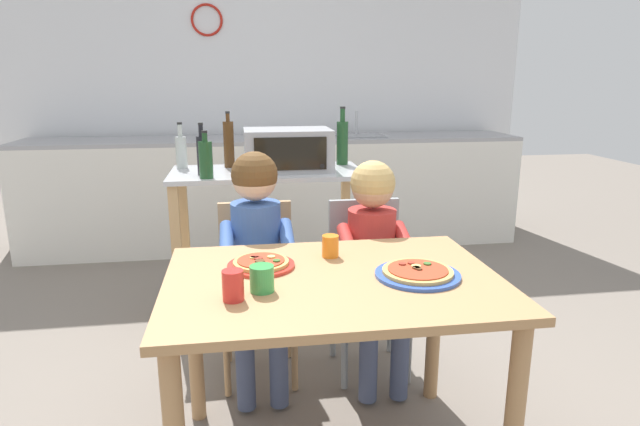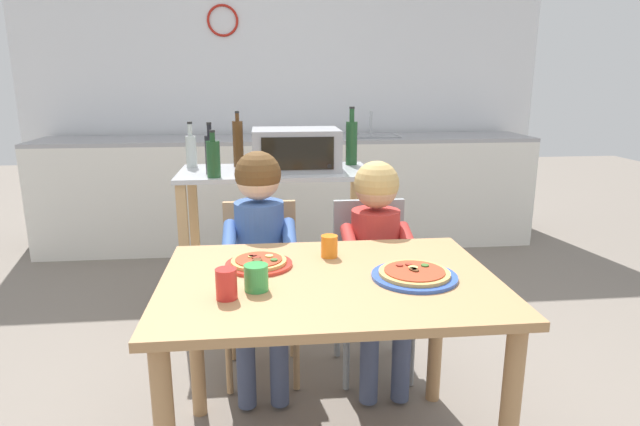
# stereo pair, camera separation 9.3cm
# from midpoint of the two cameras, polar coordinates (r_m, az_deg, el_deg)

# --- Properties ---
(ground_plane) EXTENTS (12.33, 12.33, 0.00)m
(ground_plane) POSITION_cam_midpoint_polar(r_m,az_deg,el_deg) (3.24, -3.38, -11.11)
(ground_plane) COLOR slate
(back_wall_tiled) EXTENTS (4.50, 0.14, 2.70)m
(back_wall_tiled) POSITION_cam_midpoint_polar(r_m,az_deg,el_deg) (4.83, -5.83, 13.75)
(back_wall_tiled) COLOR silver
(back_wall_tiled) RESTS_ON ground
(kitchen_counter) EXTENTS (4.05, 0.60, 1.11)m
(kitchen_counter) POSITION_cam_midpoint_polar(r_m,az_deg,el_deg) (4.52, -5.25, 2.30)
(kitchen_counter) COLOR silver
(kitchen_counter) RESTS_ON ground
(kitchen_island_cart) EXTENTS (1.07, 0.52, 0.88)m
(kitchen_island_cart) POSITION_cam_midpoint_polar(r_m,az_deg,el_deg) (3.08, -6.38, -0.91)
(kitchen_island_cart) COLOR #B7BABF
(kitchen_island_cart) RESTS_ON ground
(toaster_oven) EXTENTS (0.48, 0.34, 0.23)m
(toaster_oven) POSITION_cam_midpoint_polar(r_m,az_deg,el_deg) (3.01, -4.35, 6.75)
(toaster_oven) COLOR #999BA0
(toaster_oven) RESTS_ON kitchen_island_cart
(bottle_clear_vinegar) EXTENTS (0.07, 0.07, 0.25)m
(bottle_clear_vinegar) POSITION_cam_midpoint_polar(r_m,az_deg,el_deg) (2.83, -13.02, 5.64)
(bottle_clear_vinegar) COLOR #1E4723
(bottle_clear_vinegar) RESTS_ON kitchen_island_cart
(bottle_slim_sauce) EXTENTS (0.06, 0.06, 0.28)m
(bottle_slim_sauce) POSITION_cam_midpoint_polar(r_m,az_deg,el_deg) (2.93, -13.37, 6.14)
(bottle_slim_sauce) COLOR black
(bottle_slim_sauce) RESTS_ON kitchen_island_cart
(bottle_dark_olive_oil) EXTENTS (0.06, 0.06, 0.26)m
(bottle_dark_olive_oil) POSITION_cam_midpoint_polar(r_m,az_deg,el_deg) (3.18, -15.41, 6.41)
(bottle_dark_olive_oil) COLOR #ADB7B2
(bottle_dark_olive_oil) RESTS_ON kitchen_island_cart
(bottle_tall_green_wine) EXTENTS (0.06, 0.06, 0.32)m
(bottle_tall_green_wine) POSITION_cam_midpoint_polar(r_m,az_deg,el_deg) (3.15, -10.55, 7.29)
(bottle_tall_green_wine) COLOR #4C2D14
(bottle_tall_green_wine) RESTS_ON kitchen_island_cart
(bottle_brown_beer) EXTENTS (0.07, 0.07, 0.34)m
(bottle_brown_beer) POSITION_cam_midpoint_polar(r_m,az_deg,el_deg) (3.20, 1.56, 7.64)
(bottle_brown_beer) COLOR #1E4723
(bottle_brown_beer) RESTS_ON kitchen_island_cart
(dining_table) EXTENTS (1.14, 0.81, 0.73)m
(dining_table) POSITION_cam_midpoint_polar(r_m,az_deg,el_deg) (1.87, -0.03, -10.07)
(dining_table) COLOR #AD7F51
(dining_table) RESTS_ON ground
(dining_chair_left) EXTENTS (0.36, 0.36, 0.81)m
(dining_chair_left) POSITION_cam_midpoint_polar(r_m,az_deg,el_deg) (2.54, -7.76, -6.82)
(dining_chair_left) COLOR tan
(dining_chair_left) RESTS_ON ground
(dining_chair_right) EXTENTS (0.36, 0.36, 0.81)m
(dining_chair_right) POSITION_cam_midpoint_polar(r_m,az_deg,el_deg) (2.58, 4.05, -6.40)
(dining_chair_right) COLOR gray
(dining_chair_right) RESTS_ON ground
(child_in_blue_striped_shirt) EXTENTS (0.32, 0.42, 1.06)m
(child_in_blue_striped_shirt) POSITION_cam_midpoint_polar(r_m,az_deg,el_deg) (2.36, -7.88, -2.96)
(child_in_blue_striped_shirt) COLOR #424C6B
(child_in_blue_striped_shirt) RESTS_ON ground
(child_in_red_shirt) EXTENTS (0.32, 0.42, 1.01)m
(child_in_red_shirt) POSITION_cam_midpoint_polar(r_m,az_deg,el_deg) (2.41, 4.75, -3.21)
(child_in_red_shirt) COLOR #424C6B
(child_in_red_shirt) RESTS_ON ground
(pizza_plate_red_rimmed) EXTENTS (0.24, 0.24, 0.03)m
(pizza_plate_red_rimmed) POSITION_cam_midpoint_polar(r_m,az_deg,el_deg) (1.93, -7.68, -5.40)
(pizza_plate_red_rimmed) COLOR red
(pizza_plate_red_rimmed) RESTS_ON dining_table
(pizza_plate_blue_rimmed) EXTENTS (0.29, 0.29, 0.03)m
(pizza_plate_blue_rimmed) POSITION_cam_midpoint_polar(r_m,az_deg,el_deg) (1.85, 8.96, -6.35)
(pizza_plate_blue_rimmed) COLOR #3356B7
(pizza_plate_blue_rimmed) RESTS_ON dining_table
(drinking_cup_orange) EXTENTS (0.06, 0.06, 0.08)m
(drinking_cup_orange) POSITION_cam_midpoint_polar(r_m,az_deg,el_deg) (2.02, -0.21, -3.56)
(drinking_cup_orange) COLOR orange
(drinking_cup_orange) RESTS_ON dining_table
(drinking_cup_red) EXTENTS (0.07, 0.07, 0.10)m
(drinking_cup_red) POSITION_cam_midpoint_polar(r_m,az_deg,el_deg) (1.66, -10.86, -7.61)
(drinking_cup_red) COLOR red
(drinking_cup_red) RESTS_ON dining_table
(drinking_cup_green) EXTENTS (0.08, 0.08, 0.08)m
(drinking_cup_green) POSITION_cam_midpoint_polar(r_m,az_deg,el_deg) (1.71, -7.77, -6.96)
(drinking_cup_green) COLOR green
(drinking_cup_green) RESTS_ON dining_table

